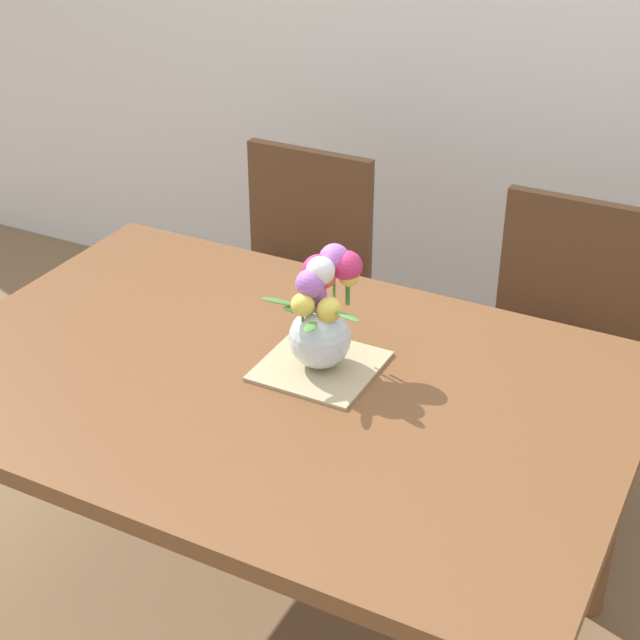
% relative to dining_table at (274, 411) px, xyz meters
% --- Properties ---
extents(ground_plane, '(12.00, 12.00, 0.00)m').
position_rel_dining_table_xyz_m(ground_plane, '(0.00, 0.00, -0.67)').
color(ground_plane, brown).
extents(dining_table, '(1.52, 1.02, 0.77)m').
position_rel_dining_table_xyz_m(dining_table, '(0.00, 0.00, 0.00)').
color(dining_table, brown).
rests_on(dining_table, ground_plane).
extents(chair_left, '(0.42, 0.42, 0.90)m').
position_rel_dining_table_xyz_m(chair_left, '(-0.42, 0.85, -0.16)').
color(chair_left, brown).
rests_on(chair_left, ground_plane).
extents(chair_right, '(0.42, 0.42, 0.90)m').
position_rel_dining_table_xyz_m(chair_right, '(0.42, 0.85, -0.16)').
color(chair_right, brown).
rests_on(chair_right, ground_plane).
extents(placemat, '(0.25, 0.25, 0.01)m').
position_rel_dining_table_xyz_m(placemat, '(0.07, 0.08, 0.10)').
color(placemat, tan).
rests_on(placemat, dining_table).
extents(flower_vase, '(0.23, 0.23, 0.25)m').
position_rel_dining_table_xyz_m(flower_vase, '(0.07, 0.09, 0.23)').
color(flower_vase, silver).
rests_on(flower_vase, placemat).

